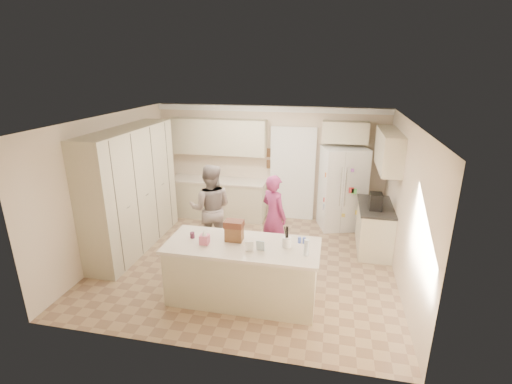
% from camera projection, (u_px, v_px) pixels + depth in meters
% --- Properties ---
extents(floor, '(5.20, 4.60, 0.02)m').
position_uv_depth(floor, '(247.00, 262.00, 6.83)').
color(floor, '#9D825F').
rests_on(floor, ground).
extents(ceiling, '(5.20, 4.60, 0.02)m').
position_uv_depth(ceiling, '(245.00, 119.00, 5.98)').
color(ceiling, white).
rests_on(ceiling, wall_back).
extents(wall_back, '(5.20, 0.02, 2.60)m').
position_uv_depth(wall_back, '(269.00, 163.00, 8.55)').
color(wall_back, beige).
rests_on(wall_back, ground).
extents(wall_front, '(5.20, 0.02, 2.60)m').
position_uv_depth(wall_front, '(200.00, 260.00, 4.27)').
color(wall_front, beige).
rests_on(wall_front, ground).
extents(wall_left, '(0.02, 4.60, 2.60)m').
position_uv_depth(wall_left, '(110.00, 186.00, 6.92)').
color(wall_left, beige).
rests_on(wall_left, ground).
extents(wall_right, '(0.02, 4.60, 2.60)m').
position_uv_depth(wall_right, '(405.00, 206.00, 5.90)').
color(wall_right, beige).
rests_on(wall_right, ground).
extents(crown_back, '(5.20, 0.08, 0.12)m').
position_uv_depth(crown_back, '(270.00, 109.00, 8.10)').
color(crown_back, white).
rests_on(crown_back, wall_back).
extents(pantry_bank, '(0.60, 2.60, 2.35)m').
position_uv_depth(pantry_bank, '(132.00, 190.00, 7.08)').
color(pantry_bank, beige).
rests_on(pantry_bank, floor).
extents(back_base_cab, '(2.20, 0.60, 0.88)m').
position_uv_depth(back_base_cab, '(219.00, 199.00, 8.76)').
color(back_base_cab, beige).
rests_on(back_base_cab, floor).
extents(back_countertop, '(2.24, 0.63, 0.04)m').
position_uv_depth(back_countertop, '(218.00, 180.00, 8.60)').
color(back_countertop, beige).
rests_on(back_countertop, back_base_cab).
extents(back_upper_cab, '(2.20, 0.35, 0.80)m').
position_uv_depth(back_upper_cab, '(218.00, 137.00, 8.41)').
color(back_upper_cab, beige).
rests_on(back_upper_cab, wall_back).
extents(doorway_opening, '(0.90, 0.06, 2.10)m').
position_uv_depth(doorway_opening, '(293.00, 175.00, 8.49)').
color(doorway_opening, black).
rests_on(doorway_opening, floor).
extents(doorway_casing, '(1.02, 0.03, 2.22)m').
position_uv_depth(doorway_casing, '(292.00, 175.00, 8.46)').
color(doorway_casing, white).
rests_on(doorway_casing, floor).
extents(wall_frame_upper, '(0.15, 0.02, 0.20)m').
position_uv_depth(wall_frame_upper, '(270.00, 153.00, 8.43)').
color(wall_frame_upper, brown).
rests_on(wall_frame_upper, wall_back).
extents(wall_frame_lower, '(0.15, 0.02, 0.20)m').
position_uv_depth(wall_frame_lower, '(270.00, 164.00, 8.51)').
color(wall_frame_lower, brown).
rests_on(wall_frame_lower, wall_back).
extents(refrigerator, '(1.06, 0.93, 1.80)m').
position_uv_depth(refrigerator, '(342.00, 188.00, 8.04)').
color(refrigerator, white).
rests_on(refrigerator, floor).
extents(fridge_seam, '(0.02, 0.02, 1.78)m').
position_uv_depth(fridge_seam, '(343.00, 194.00, 7.71)').
color(fridge_seam, gray).
rests_on(fridge_seam, refrigerator).
extents(fridge_dispenser, '(0.22, 0.03, 0.35)m').
position_uv_depth(fridge_dispenser, '(333.00, 182.00, 7.67)').
color(fridge_dispenser, black).
rests_on(fridge_dispenser, refrigerator).
extents(fridge_handle_l, '(0.02, 0.02, 0.85)m').
position_uv_depth(fridge_handle_l, '(341.00, 187.00, 7.66)').
color(fridge_handle_l, silver).
rests_on(fridge_handle_l, refrigerator).
extents(fridge_handle_r, '(0.02, 0.02, 0.85)m').
position_uv_depth(fridge_handle_r, '(346.00, 187.00, 7.64)').
color(fridge_handle_r, silver).
rests_on(fridge_handle_r, refrigerator).
extents(over_fridge_cab, '(0.95, 0.35, 0.45)m').
position_uv_depth(over_fridge_cab, '(345.00, 132.00, 7.80)').
color(over_fridge_cab, beige).
rests_on(over_fridge_cab, wall_back).
extents(right_base_cab, '(0.60, 1.20, 0.88)m').
position_uv_depth(right_base_cab, '(374.00, 229.00, 7.16)').
color(right_base_cab, beige).
rests_on(right_base_cab, floor).
extents(right_countertop, '(0.63, 1.24, 0.04)m').
position_uv_depth(right_countertop, '(376.00, 206.00, 7.01)').
color(right_countertop, '#2D2B28').
rests_on(right_countertop, right_base_cab).
extents(right_upper_cab, '(0.35, 1.50, 0.70)m').
position_uv_depth(right_upper_cab, '(389.00, 150.00, 6.84)').
color(right_upper_cab, beige).
rests_on(right_upper_cab, wall_right).
extents(coffee_maker, '(0.22, 0.28, 0.30)m').
position_uv_depth(coffee_maker, '(376.00, 201.00, 6.78)').
color(coffee_maker, black).
rests_on(coffee_maker, right_countertop).
extents(island_base, '(2.20, 0.90, 0.88)m').
position_uv_depth(island_base, '(243.00, 273.00, 5.63)').
color(island_base, beige).
rests_on(island_base, floor).
extents(island_top, '(2.28, 0.96, 0.05)m').
position_uv_depth(island_top, '(242.00, 246.00, 5.48)').
color(island_top, beige).
rests_on(island_top, island_base).
extents(utensil_crock, '(0.13, 0.13, 0.15)m').
position_uv_depth(utensil_crock, '(287.00, 242.00, 5.36)').
color(utensil_crock, white).
rests_on(utensil_crock, island_top).
extents(tissue_box, '(0.13, 0.13, 0.14)m').
position_uv_depth(tissue_box, '(205.00, 239.00, 5.46)').
color(tissue_box, '#D66586').
rests_on(tissue_box, island_top).
extents(tissue_plume, '(0.08, 0.08, 0.08)m').
position_uv_depth(tissue_plume, '(204.00, 233.00, 5.43)').
color(tissue_plume, white).
rests_on(tissue_plume, tissue_box).
extents(dollhouse_body, '(0.26, 0.18, 0.22)m').
position_uv_depth(dollhouse_body, '(234.00, 234.00, 5.56)').
color(dollhouse_body, brown).
rests_on(dollhouse_body, island_top).
extents(dollhouse_roof, '(0.28, 0.20, 0.10)m').
position_uv_depth(dollhouse_roof, '(234.00, 224.00, 5.50)').
color(dollhouse_roof, '#592D1E').
rests_on(dollhouse_roof, dollhouse_body).
extents(jam_jar, '(0.07, 0.07, 0.09)m').
position_uv_depth(jam_jar, '(192.00, 235.00, 5.66)').
color(jam_jar, '#59263F').
rests_on(jam_jar, island_top).
extents(greeting_card_a, '(0.12, 0.06, 0.16)m').
position_uv_depth(greeting_card_a, '(249.00, 246.00, 5.23)').
color(greeting_card_a, white).
rests_on(greeting_card_a, island_top).
extents(greeting_card_b, '(0.12, 0.05, 0.16)m').
position_uv_depth(greeting_card_b, '(260.00, 246.00, 5.25)').
color(greeting_card_b, silver).
rests_on(greeting_card_b, island_top).
extents(water_bottle, '(0.07, 0.07, 0.24)m').
position_uv_depth(water_bottle, '(307.00, 248.00, 5.11)').
color(water_bottle, silver).
rests_on(water_bottle, island_top).
extents(shaker_salt, '(0.05, 0.05, 0.09)m').
position_uv_depth(shaker_salt, '(299.00, 240.00, 5.50)').
color(shaker_salt, '#3D53B4').
rests_on(shaker_salt, island_top).
extents(shaker_pepper, '(0.05, 0.05, 0.09)m').
position_uv_depth(shaker_pepper, '(304.00, 240.00, 5.49)').
color(shaker_pepper, '#3D53B4').
rests_on(shaker_pepper, island_top).
extents(teen_boy, '(0.93, 0.78, 1.71)m').
position_uv_depth(teen_boy, '(211.00, 208.00, 7.03)').
color(teen_boy, gray).
rests_on(teen_boy, floor).
extents(teen_girl, '(0.68, 0.64, 1.57)m').
position_uv_depth(teen_girl, '(274.00, 216.00, 6.87)').
color(teen_girl, '#9E3373').
rests_on(teen_girl, floor).
extents(fridge_magnets, '(0.76, 0.02, 1.44)m').
position_uv_depth(fridge_magnets, '(343.00, 194.00, 7.71)').
color(fridge_magnets, tan).
rests_on(fridge_magnets, refrigerator).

